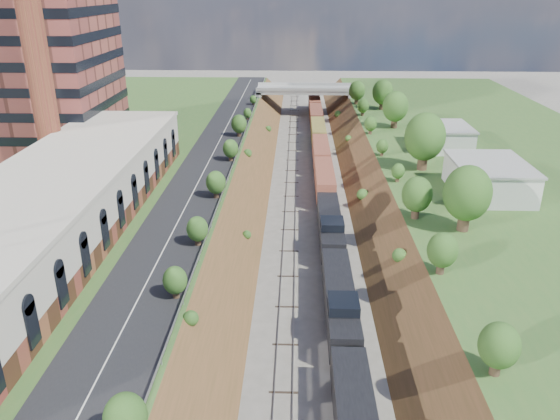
{
  "coord_description": "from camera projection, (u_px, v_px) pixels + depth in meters",
  "views": [
    {
      "loc": [
        -1.76,
        -16.58,
        30.48
      ],
      "look_at": [
        -3.66,
        42.89,
        6.0
      ],
      "focal_mm": 35.0,
      "sensor_mm": 36.0,
      "label": 1
    }
  ],
  "objects": [
    {
      "name": "white_building_near",
      "position": [
        489.0,
        179.0,
        71.57
      ],
      "size": [
        9.0,
        12.0,
        4.0
      ],
      "primitive_type": "cube",
      "color": "silver",
      "rests_on": "platform_right"
    },
    {
      "name": "freight_train",
      "position": [
        323.0,
        168.0,
        90.67
      ],
      "size": [
        2.8,
        128.58,
        4.55
      ],
      "color": "black",
      "rests_on": "ground"
    },
    {
      "name": "smokestack",
      "position": [
        33.0,
        32.0,
        70.19
      ],
      "size": [
        3.2,
        3.2,
        40.0
      ],
      "primitive_type": "cylinder",
      "color": "brown",
      "rests_on": "platform_left"
    },
    {
      "name": "tree_left_crest",
      "position": [
        168.0,
        307.0,
        43.03
      ],
      "size": [
        2.45,
        2.45,
        3.55
      ],
      "color": "#473323",
      "rests_on": "platform_left"
    },
    {
      "name": "embankment_left",
      "position": [
        235.0,
        203.0,
        82.65
      ],
      "size": [
        10.0,
        180.0,
        10.0
      ],
      "primitive_type": "cube",
      "rotation": [
        0.0,
        0.79,
        0.0
      ],
      "color": "brown",
      "rests_on": "ground"
    },
    {
      "name": "rail_right_track",
      "position": [
        325.0,
        204.0,
        82.22
      ],
      "size": [
        1.58,
        180.0,
        0.18
      ],
      "primitive_type": "cube",
      "color": "gray",
      "rests_on": "ground"
    },
    {
      "name": "road",
      "position": [
        204.0,
        171.0,
        80.87
      ],
      "size": [
        8.0,
        180.0,
        0.1
      ],
      "primitive_type": "cube",
      "color": "black",
      "rests_on": "platform_left"
    },
    {
      "name": "rail_left_track",
      "position": [
        291.0,
        203.0,
        82.37
      ],
      "size": [
        1.58,
        180.0,
        0.18
      ],
      "primitive_type": "cube",
      "color": "gray",
      "rests_on": "ground"
    },
    {
      "name": "platform_left",
      "position": [
        90.0,
        186.0,
        82.35
      ],
      "size": [
        44.0,
        180.0,
        5.0
      ],
      "primitive_type": "cube",
      "color": "#355E27",
      "rests_on": "ground"
    },
    {
      "name": "tree_right_large",
      "position": [
        467.0,
        194.0,
        59.77
      ],
      "size": [
        5.25,
        5.25,
        7.61
      ],
      "color": "#473323",
      "rests_on": "platform_right"
    },
    {
      "name": "overpass",
      "position": [
        304.0,
        95.0,
        137.77
      ],
      "size": [
        24.5,
        8.3,
        7.4
      ],
      "color": "gray",
      "rests_on": "ground"
    },
    {
      "name": "commercial_building",
      "position": [
        56.0,
        203.0,
        59.59
      ],
      "size": [
        14.3,
        62.3,
        7.0
      ],
      "color": "brown",
      "rests_on": "platform_left"
    },
    {
      "name": "guardrail",
      "position": [
        231.0,
        169.0,
        80.37
      ],
      "size": [
        0.1,
        171.0,
        0.7
      ],
      "color": "#99999E",
      "rests_on": "platform_left"
    },
    {
      "name": "platform_right",
      "position": [
        532.0,
        191.0,
        80.4
      ],
      "size": [
        44.0,
        180.0,
        5.0
      ],
      "primitive_type": "cube",
      "color": "#355E27",
      "rests_on": "ground"
    },
    {
      "name": "white_building_far",
      "position": [
        444.0,
        138.0,
        92.0
      ],
      "size": [
        8.0,
        10.0,
        3.6
      ],
      "primitive_type": "cube",
      "color": "silver",
      "rests_on": "platform_right"
    },
    {
      "name": "embankment_right",
      "position": [
        381.0,
        205.0,
        82.0
      ],
      "size": [
        10.0,
        180.0,
        10.0
      ],
      "primitive_type": "cube",
      "rotation": [
        0.0,
        0.79,
        0.0
      ],
      "color": "brown",
      "rests_on": "ground"
    }
  ]
}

